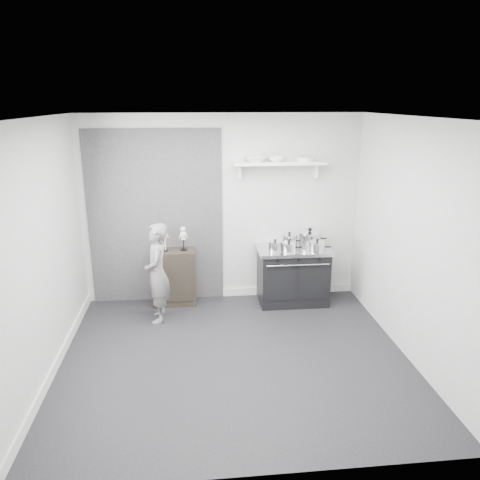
# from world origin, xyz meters

# --- Properties ---
(ground) EXTENTS (4.00, 4.00, 0.00)m
(ground) POSITION_xyz_m (0.00, 0.00, 0.00)
(ground) COLOR black
(ground) RESTS_ON ground
(room_shell) EXTENTS (4.02, 3.62, 2.71)m
(room_shell) POSITION_xyz_m (-0.09, 0.15, 1.64)
(room_shell) COLOR #B3B3B0
(room_shell) RESTS_ON ground
(wall_shelf) EXTENTS (1.30, 0.26, 0.24)m
(wall_shelf) POSITION_xyz_m (0.80, 1.68, 2.01)
(wall_shelf) COLOR white
(wall_shelf) RESTS_ON room_shell
(stove) EXTENTS (1.03, 0.65, 0.83)m
(stove) POSITION_xyz_m (1.00, 1.48, 0.42)
(stove) COLOR black
(stove) RESTS_ON ground
(side_cabinet) EXTENTS (0.62, 0.36, 0.81)m
(side_cabinet) POSITION_xyz_m (-0.72, 1.61, 0.40)
(side_cabinet) COLOR black
(side_cabinet) RESTS_ON ground
(child) EXTENTS (0.33, 0.49, 1.35)m
(child) POSITION_xyz_m (-0.91, 1.07, 0.67)
(child) COLOR slate
(child) RESTS_ON ground
(pot_front_left) EXTENTS (0.28, 0.20, 0.18)m
(pot_front_left) POSITION_xyz_m (0.71, 1.35, 0.90)
(pot_front_left) COLOR silver
(pot_front_left) RESTS_ON stove
(pot_back_left) EXTENTS (0.32, 0.23, 0.22)m
(pot_back_left) POSITION_xyz_m (0.95, 1.58, 0.92)
(pot_back_left) COLOR silver
(pot_back_left) RESTS_ON stove
(pot_back_right) EXTENTS (0.42, 0.34, 0.26)m
(pot_back_right) POSITION_xyz_m (1.26, 1.60, 0.93)
(pot_back_right) COLOR silver
(pot_back_right) RESTS_ON stove
(pot_front_right) EXTENTS (0.31, 0.22, 0.19)m
(pot_front_right) POSITION_xyz_m (1.28, 1.27, 0.91)
(pot_front_right) COLOR silver
(pot_front_right) RESTS_ON stove
(pot_front_center) EXTENTS (0.29, 0.20, 0.17)m
(pot_front_center) POSITION_xyz_m (0.90, 1.32, 0.90)
(pot_front_center) COLOR silver
(pot_front_center) RESTS_ON stove
(skeleton_full) EXTENTS (0.13, 0.08, 0.45)m
(skeleton_full) POSITION_xyz_m (-0.85, 1.61, 1.03)
(skeleton_full) COLOR beige
(skeleton_full) RESTS_ON side_cabinet
(skeleton_torso) EXTENTS (0.11, 0.07, 0.40)m
(skeleton_torso) POSITION_xyz_m (-0.57, 1.61, 1.01)
(skeleton_torso) COLOR beige
(skeleton_torso) RESTS_ON side_cabinet
(bowl_large) EXTENTS (0.29, 0.29, 0.07)m
(bowl_large) POSITION_xyz_m (0.46, 1.67, 2.08)
(bowl_large) COLOR white
(bowl_large) RESTS_ON wall_shelf
(bowl_small) EXTENTS (0.22, 0.22, 0.07)m
(bowl_small) POSITION_xyz_m (0.75, 1.67, 2.07)
(bowl_small) COLOR white
(bowl_small) RESTS_ON wall_shelf
(plate_stack) EXTENTS (0.24, 0.24, 0.06)m
(plate_stack) POSITION_xyz_m (1.16, 1.67, 2.07)
(plate_stack) COLOR silver
(plate_stack) RESTS_ON wall_shelf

